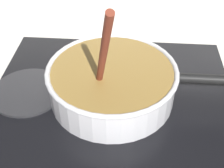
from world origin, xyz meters
TOP-DOWN VIEW (x-y plane):
  - ground at (0.00, 0.00)m, footprint 2.40×1.60m
  - hob_plate at (0.02, 0.15)m, footprint 0.56×0.48m
  - burner_ring at (0.02, 0.15)m, footprint 0.20×0.20m
  - spare_burner at (-0.18, 0.15)m, footprint 0.17×0.17m
  - cooking_pan at (0.02, 0.15)m, footprint 0.44×0.30m

SIDE VIEW (x-z plane):
  - ground at x=0.00m, z-range -0.04..0.00m
  - hob_plate at x=0.02m, z-range 0.00..0.01m
  - spare_burner at x=-0.18m, z-range 0.01..0.02m
  - burner_ring at x=0.02m, z-range 0.01..0.02m
  - cooking_pan at x=0.02m, z-range -0.09..0.20m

